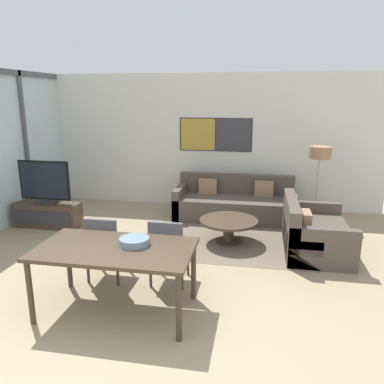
% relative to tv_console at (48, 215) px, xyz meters
% --- Properties ---
extents(ground_plane, '(24.00, 24.00, 0.00)m').
position_rel_tv_console_xyz_m(ground_plane, '(2.53, -3.42, -0.22)').
color(ground_plane, '#9E896B').
extents(wall_back, '(7.51, 0.09, 2.80)m').
position_rel_tv_console_xyz_m(wall_back, '(2.54, 1.92, 1.18)').
color(wall_back, silver).
rests_on(wall_back, ground_plane).
extents(area_rug, '(2.65, 1.77, 0.01)m').
position_rel_tv_console_xyz_m(area_rug, '(3.34, -0.18, -0.22)').
color(area_rug, '#706051').
rests_on(area_rug, ground_plane).
extents(tv_console, '(1.20, 0.40, 0.44)m').
position_rel_tv_console_xyz_m(tv_console, '(0.00, 0.00, 0.00)').
color(tv_console, '#423326').
rests_on(tv_console, ground_plane).
extents(television, '(0.96, 0.20, 0.78)m').
position_rel_tv_console_xyz_m(television, '(0.00, 0.00, 0.60)').
color(television, '#2D2D33').
rests_on(television, tv_console).
extents(sofa_main, '(2.30, 0.94, 0.81)m').
position_rel_tv_console_xyz_m(sofa_main, '(3.34, 1.18, 0.05)').
color(sofa_main, '#51473D').
rests_on(sofa_main, ground_plane).
extents(sofa_side, '(0.94, 1.48, 0.81)m').
position_rel_tv_console_xyz_m(sofa_side, '(4.61, -0.28, 0.05)').
color(sofa_side, '#51473D').
rests_on(sofa_side, ground_plane).
extents(coffee_table, '(0.95, 0.95, 0.39)m').
position_rel_tv_console_xyz_m(coffee_table, '(3.34, -0.18, 0.07)').
color(coffee_table, '#423326').
rests_on(coffee_table, ground_plane).
extents(dining_table, '(1.69, 0.93, 0.76)m').
position_rel_tv_console_xyz_m(dining_table, '(2.30, -2.43, 0.46)').
color(dining_table, '#423326').
rests_on(dining_table, ground_plane).
extents(dining_chair_left, '(0.46, 0.46, 0.87)m').
position_rel_tv_console_xyz_m(dining_chair_left, '(1.89, -1.76, 0.28)').
color(dining_chair_left, '#4C4C51').
rests_on(dining_chair_left, ground_plane).
extents(dining_chair_centre, '(0.46, 0.46, 0.87)m').
position_rel_tv_console_xyz_m(dining_chair_centre, '(2.71, -1.73, 0.28)').
color(dining_chair_centre, '#4C4C51').
rests_on(dining_chair_centre, ground_plane).
extents(fruit_bowl, '(0.33, 0.33, 0.08)m').
position_rel_tv_console_xyz_m(fruit_bowl, '(2.48, -2.32, 0.58)').
color(fruit_bowl, slate).
rests_on(fruit_bowl, dining_table).
extents(floor_lamp, '(0.39, 0.39, 1.45)m').
position_rel_tv_console_xyz_m(floor_lamp, '(4.86, 1.12, 1.03)').
color(floor_lamp, '#2D2D33').
rests_on(floor_lamp, ground_plane).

